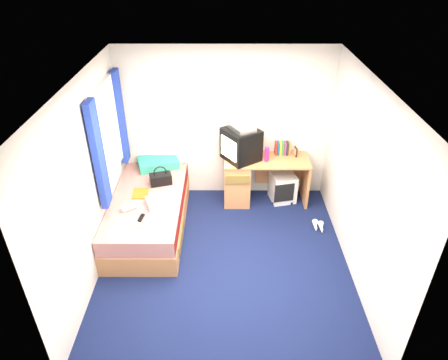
{
  "coord_description": "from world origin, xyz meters",
  "views": [
    {
      "loc": [
        -0.0,
        -3.93,
        3.68
      ],
      "look_at": [
        -0.02,
        0.7,
        0.82
      ],
      "focal_mm": 32.0,
      "sensor_mm": 36.0,
      "label": 1
    }
  ],
  "objects_px": {
    "pillow": "(158,163)",
    "crt_tv": "(241,145)",
    "picture_frame": "(296,152)",
    "aerosol_can": "(257,151)",
    "storage_cube": "(283,187)",
    "water_bottle": "(129,208)",
    "pink_water_bottle": "(267,155)",
    "magazine": "(140,193)",
    "bed": "(149,213)",
    "towel": "(159,202)",
    "remote_control": "(141,218)",
    "vcr": "(242,127)",
    "desk": "(248,178)",
    "colour_swatch_fan": "(138,224)",
    "handbag": "(161,179)",
    "white_heels": "(318,227)"
  },
  "relations": [
    {
      "from": "bed",
      "to": "aerosol_can",
      "type": "xyz_separation_m",
      "value": [
        1.58,
        0.81,
        0.58
      ]
    },
    {
      "from": "pillow",
      "to": "crt_tv",
      "type": "xyz_separation_m",
      "value": [
        1.29,
        -0.13,
        0.39
      ]
    },
    {
      "from": "white_heels",
      "to": "desk",
      "type": "bearing_deg",
      "value": 142.48
    },
    {
      "from": "vcr",
      "to": "handbag",
      "type": "bearing_deg",
      "value": -101.5
    },
    {
      "from": "bed",
      "to": "storage_cube",
      "type": "xyz_separation_m",
      "value": [
        2.02,
        0.74,
        -0.04
      ]
    },
    {
      "from": "aerosol_can",
      "to": "handbag",
      "type": "height_order",
      "value": "aerosol_can"
    },
    {
      "from": "towel",
      "to": "white_heels",
      "type": "xyz_separation_m",
      "value": [
        2.26,
        0.16,
        -0.55
      ]
    },
    {
      "from": "desk",
      "to": "colour_swatch_fan",
      "type": "height_order",
      "value": "desk"
    },
    {
      "from": "desk",
      "to": "picture_frame",
      "type": "distance_m",
      "value": 0.84
    },
    {
      "from": "picture_frame",
      "to": "colour_swatch_fan",
      "type": "xyz_separation_m",
      "value": [
        -2.19,
        -1.47,
        -0.27
      ]
    },
    {
      "from": "picture_frame",
      "to": "handbag",
      "type": "height_order",
      "value": "picture_frame"
    },
    {
      "from": "bed",
      "to": "desk",
      "type": "distance_m",
      "value": 1.64
    },
    {
      "from": "desk",
      "to": "crt_tv",
      "type": "bearing_deg",
      "value": 179.44
    },
    {
      "from": "water_bottle",
      "to": "pink_water_bottle",
      "type": "bearing_deg",
      "value": 27.07
    },
    {
      "from": "water_bottle",
      "to": "remote_control",
      "type": "bearing_deg",
      "value": -44.71
    },
    {
      "from": "aerosol_can",
      "to": "magazine",
      "type": "height_order",
      "value": "aerosol_can"
    },
    {
      "from": "picture_frame",
      "to": "aerosol_can",
      "type": "distance_m",
      "value": 0.61
    },
    {
      "from": "bed",
      "to": "magazine",
      "type": "height_order",
      "value": "magazine"
    },
    {
      "from": "pillow",
      "to": "colour_swatch_fan",
      "type": "bearing_deg",
      "value": -91.89
    },
    {
      "from": "pillow",
      "to": "storage_cube",
      "type": "distance_m",
      "value": 2.02
    },
    {
      "from": "storage_cube",
      "to": "crt_tv",
      "type": "xyz_separation_m",
      "value": [
        -0.69,
        -0.0,
        0.76
      ]
    },
    {
      "from": "handbag",
      "to": "aerosol_can",
      "type": "bearing_deg",
      "value": 0.59
    },
    {
      "from": "bed",
      "to": "picture_frame",
      "type": "distance_m",
      "value": 2.41
    },
    {
      "from": "pillow",
      "to": "aerosol_can",
      "type": "distance_m",
      "value": 1.56
    },
    {
      "from": "pink_water_bottle",
      "to": "white_heels",
      "type": "bearing_deg",
      "value": -43.56
    },
    {
      "from": "crt_tv",
      "to": "picture_frame",
      "type": "bearing_deg",
      "value": 62.17
    },
    {
      "from": "towel",
      "to": "remote_control",
      "type": "bearing_deg",
      "value": -121.74
    },
    {
      "from": "aerosol_can",
      "to": "magazine",
      "type": "bearing_deg",
      "value": -156.61
    },
    {
      "from": "aerosol_can",
      "to": "remote_control",
      "type": "xyz_separation_m",
      "value": [
        -1.57,
        -1.31,
        -0.3
      ]
    },
    {
      "from": "vcr",
      "to": "water_bottle",
      "type": "xyz_separation_m",
      "value": [
        -1.52,
        -1.05,
        -0.7
      ]
    },
    {
      "from": "desk",
      "to": "remote_control",
      "type": "distance_m",
      "value": 1.91
    },
    {
      "from": "desk",
      "to": "water_bottle",
      "type": "height_order",
      "value": "desk"
    },
    {
      "from": "white_heels",
      "to": "towel",
      "type": "bearing_deg",
      "value": -175.98
    },
    {
      "from": "pillow",
      "to": "aerosol_can",
      "type": "relative_size",
      "value": 3.12
    },
    {
      "from": "vcr",
      "to": "colour_swatch_fan",
      "type": "height_order",
      "value": "vcr"
    },
    {
      "from": "handbag",
      "to": "colour_swatch_fan",
      "type": "height_order",
      "value": "handbag"
    },
    {
      "from": "pink_water_bottle",
      "to": "colour_swatch_fan",
      "type": "distance_m",
      "value": 2.18
    },
    {
      "from": "vcr",
      "to": "pillow",
      "type": "bearing_deg",
      "value": -124.91
    },
    {
      "from": "vcr",
      "to": "magazine",
      "type": "bearing_deg",
      "value": -94.96
    },
    {
      "from": "pillow",
      "to": "desk",
      "type": "relative_size",
      "value": 0.47
    },
    {
      "from": "picture_frame",
      "to": "colour_swatch_fan",
      "type": "bearing_deg",
      "value": -153.78
    },
    {
      "from": "desk",
      "to": "handbag",
      "type": "height_order",
      "value": "handbag"
    },
    {
      "from": "handbag",
      "to": "white_heels",
      "type": "distance_m",
      "value": 2.41
    },
    {
      "from": "storage_cube",
      "to": "colour_swatch_fan",
      "type": "distance_m",
      "value": 2.47
    },
    {
      "from": "magazine",
      "to": "bed",
      "type": "bearing_deg",
      "value": -38.44
    },
    {
      "from": "storage_cube",
      "to": "crt_tv",
      "type": "relative_size",
      "value": 0.7
    },
    {
      "from": "bed",
      "to": "colour_swatch_fan",
      "type": "distance_m",
      "value": 0.69
    },
    {
      "from": "storage_cube",
      "to": "bed",
      "type": "bearing_deg",
      "value": -172.56
    },
    {
      "from": "pillow",
      "to": "water_bottle",
      "type": "height_order",
      "value": "pillow"
    },
    {
      "from": "magazine",
      "to": "water_bottle",
      "type": "height_order",
      "value": "water_bottle"
    }
  ]
}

